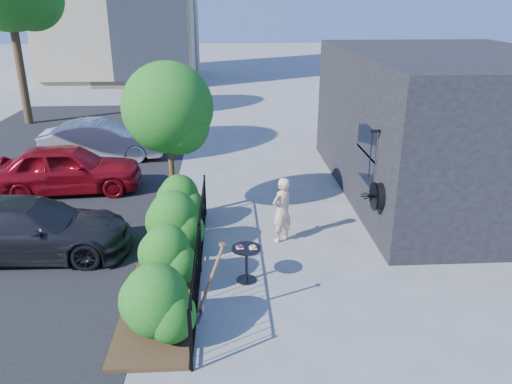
{
  "coord_description": "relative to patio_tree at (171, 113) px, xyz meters",
  "views": [
    {
      "loc": [
        -0.88,
        -9.18,
        5.29
      ],
      "look_at": [
        -0.26,
        1.45,
        1.2
      ],
      "focal_mm": 35.0,
      "sensor_mm": 36.0,
      "label": 1
    }
  ],
  "objects": [
    {
      "name": "fence",
      "position": [
        0.74,
        -2.76,
        -2.2
      ],
      "size": [
        0.05,
        6.05,
        1.1
      ],
      "color": "black",
      "rests_on": "ground"
    },
    {
      "name": "car_red",
      "position": [
        -3.34,
        2.19,
        -2.05
      ],
      "size": [
        4.34,
        2.05,
        1.44
      ],
      "primitive_type": "imported",
      "rotation": [
        0.0,
        0.0,
        1.66
      ],
      "color": "maroon",
      "rests_on": "ground"
    },
    {
      "name": "cafe_table",
      "position": [
        1.68,
        -3.16,
        -2.25
      ],
      "size": [
        0.59,
        0.59,
        0.79
      ],
      "rotation": [
        0.0,
        0.0,
        0.05
      ],
      "color": "black",
      "rests_on": "ground"
    },
    {
      "name": "car_darkgrey",
      "position": [
        -3.02,
        -1.77,
        -2.13
      ],
      "size": [
        4.41,
        1.82,
        1.28
      ],
      "primitive_type": "imported",
      "rotation": [
        0.0,
        0.0,
        1.56
      ],
      "color": "black",
      "rests_on": "ground"
    },
    {
      "name": "shovel",
      "position": [
        0.98,
        -4.47,
        -2.08
      ],
      "size": [
        0.53,
        0.2,
        1.55
      ],
      "color": "brown",
      "rests_on": "ground"
    },
    {
      "name": "shrubs",
      "position": [
        0.14,
        -2.66,
        -2.06
      ],
      "size": [
        1.1,
        5.6,
        1.24
      ],
      "color": "#165D15",
      "rests_on": "ground"
    },
    {
      "name": "patio_tree",
      "position": [
        0.0,
        0.0,
        0.0
      ],
      "size": [
        2.2,
        2.2,
        3.94
      ],
      "color": "#3F2B19",
      "rests_on": "ground"
    },
    {
      "name": "shop_building",
      "position": [
        7.73,
        1.74,
        -0.76
      ],
      "size": [
        6.22,
        9.0,
        4.0
      ],
      "color": "black",
      "rests_on": "ground"
    },
    {
      "name": "planting_bed",
      "position": [
        0.04,
        -2.76,
        -2.72
      ],
      "size": [
        1.3,
        6.0,
        0.08
      ],
      "primitive_type": "cube",
      "color": "#382616",
      "rests_on": "ground"
    },
    {
      "name": "ground",
      "position": [
        2.24,
        -2.76,
        -2.76
      ],
      "size": [
        120.0,
        120.0,
        0.0
      ],
      "primitive_type": "plane",
      "color": "gray",
      "rests_on": "ground"
    },
    {
      "name": "car_silver",
      "position": [
        -3.06,
        5.41,
        -2.07
      ],
      "size": [
        4.29,
        1.73,
        1.39
      ],
      "primitive_type": "imported",
      "rotation": [
        0.0,
        0.0,
        1.63
      ],
      "color": "#B7B7BC",
      "rests_on": "ground"
    },
    {
      "name": "woman",
      "position": [
        2.57,
        -1.4,
        -1.98
      ],
      "size": [
        0.68,
        0.65,
        1.56
      ],
      "primitive_type": "imported",
      "rotation": [
        0.0,
        0.0,
        3.82
      ],
      "color": "beige",
      "rests_on": "ground"
    }
  ]
}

